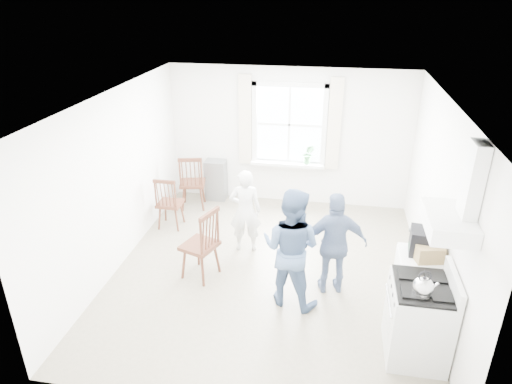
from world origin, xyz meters
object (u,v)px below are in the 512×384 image
(person_left, at_px, (245,211))
(person_right, at_px, (335,244))
(low_cabinet, at_px, (416,286))
(windsor_chair_c, at_px, (206,237))
(person_mid, at_px, (291,248))
(windsor_chair_b, at_px, (167,198))
(gas_stove, at_px, (418,319))
(windsor_chair_a, at_px, (191,178))
(stereo_stack, at_px, (425,242))

(person_left, distance_m, person_right, 1.64)
(low_cabinet, relative_size, windsor_chair_c, 0.82)
(person_mid, relative_size, person_right, 1.11)
(windsor_chair_c, bearing_deg, windsor_chair_b, 129.05)
(gas_stove, relative_size, low_cabinet, 1.24)
(windsor_chair_a, bearing_deg, person_right, -38.04)
(gas_stove, bearing_deg, windsor_chair_c, 159.45)
(low_cabinet, bearing_deg, person_right, 161.37)
(low_cabinet, distance_m, windsor_chair_b, 4.21)
(windsor_chair_b, distance_m, person_left, 1.51)
(stereo_stack, distance_m, windsor_chair_b, 4.25)
(stereo_stack, bearing_deg, person_left, 154.98)
(stereo_stack, height_order, person_right, person_right)
(windsor_chair_a, bearing_deg, gas_stove, -40.80)
(stereo_stack, xyz_separation_m, windsor_chair_c, (-2.86, 0.28, -0.39))
(gas_stove, relative_size, person_mid, 0.68)
(gas_stove, height_order, windsor_chair_c, gas_stove)
(low_cabinet, bearing_deg, windsor_chair_a, 146.67)
(low_cabinet, height_order, person_left, person_left)
(low_cabinet, xyz_separation_m, windsor_chair_a, (-3.69, 2.43, 0.21))
(low_cabinet, height_order, windsor_chair_a, windsor_chair_a)
(windsor_chair_c, relative_size, person_left, 0.80)
(person_right, bearing_deg, stereo_stack, 153.01)
(windsor_chair_a, relative_size, person_right, 0.72)
(windsor_chair_b, bearing_deg, person_right, -24.26)
(windsor_chair_b, relative_size, person_left, 0.70)
(gas_stove, xyz_separation_m, person_right, (-0.97, 1.05, 0.26))
(person_right, bearing_deg, gas_stove, 121.04)
(stereo_stack, xyz_separation_m, windsor_chair_b, (-3.91, 1.58, -0.47))
(gas_stove, bearing_deg, person_mid, 154.95)
(windsor_chair_a, bearing_deg, person_mid, -49.03)
(windsor_chair_b, xyz_separation_m, person_mid, (2.28, -1.62, 0.24))
(windsor_chair_b, relative_size, person_right, 0.65)
(person_right, bearing_deg, person_mid, 19.29)
(gas_stove, xyz_separation_m, person_left, (-2.37, 1.91, 0.20))
(stereo_stack, bearing_deg, low_cabinet, -120.51)
(gas_stove, height_order, person_right, person_right)
(windsor_chair_b, bearing_deg, person_mid, -35.30)
(windsor_chair_c, bearing_deg, person_mid, -14.59)
(stereo_stack, relative_size, person_left, 0.29)
(gas_stove, bearing_deg, person_left, 141.13)
(gas_stove, xyz_separation_m, windsor_chair_b, (-3.81, 2.33, 0.10))
(windsor_chair_b, bearing_deg, gas_stove, -31.45)
(person_left, bearing_deg, gas_stove, 132.51)
(person_right, bearing_deg, windsor_chair_a, -49.66)
(stereo_stack, distance_m, windsor_chair_a, 4.44)
(low_cabinet, distance_m, stereo_stack, 0.61)
(stereo_stack, bearing_deg, windsor_chair_a, 147.51)
(windsor_chair_a, relative_size, windsor_chair_c, 0.97)
(person_left, xyz_separation_m, person_right, (1.40, -0.86, 0.05))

